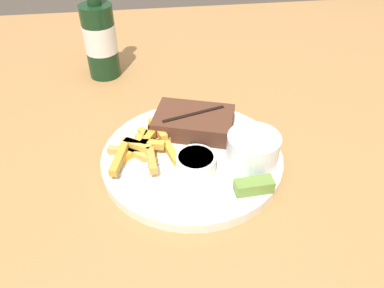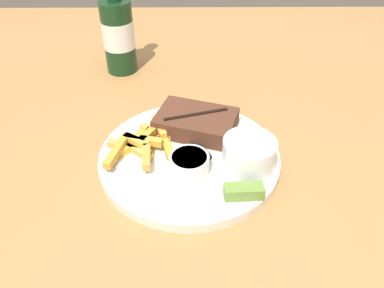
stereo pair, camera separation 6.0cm
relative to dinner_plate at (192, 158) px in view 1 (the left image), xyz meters
name	(u,v)px [view 1 (the left image)]	position (x,y,z in m)	size (l,w,h in m)	color
dining_table	(192,184)	(0.00, 0.00, -0.06)	(1.59, 1.50, 0.72)	#A87542
dinner_plate	(192,158)	(0.00, 0.00, 0.00)	(0.30, 0.30, 0.02)	silver
steak_portion	(194,122)	(0.01, 0.06, 0.03)	(0.16, 0.13, 0.03)	#512D1E
fries_pile	(145,146)	(-0.08, 0.02, 0.02)	(0.12, 0.14, 0.02)	gold
coleslaw_cup	(253,148)	(0.09, -0.03, 0.04)	(0.08, 0.08, 0.05)	white
dipping_sauce_cup	(193,163)	(0.00, -0.04, 0.03)	(0.06, 0.06, 0.03)	silver
pickle_spear	(254,186)	(0.08, -0.10, 0.02)	(0.06, 0.02, 0.02)	olive
fork_utensil	(146,165)	(-0.08, -0.02, 0.01)	(0.13, 0.05, 0.00)	#B7B7BC
knife_utensil	(188,137)	(0.00, 0.04, 0.01)	(0.09, 0.15, 0.01)	#B7B7BC
beer_bottle	(100,37)	(-0.16, 0.33, 0.08)	(0.07, 0.07, 0.26)	#143319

